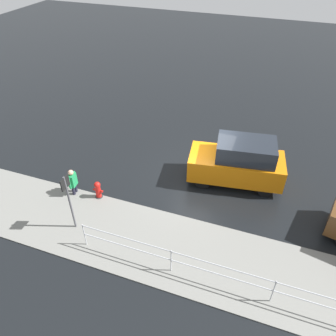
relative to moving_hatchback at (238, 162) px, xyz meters
name	(u,v)px	position (x,y,z in m)	size (l,w,h in m)	color
ground_plane	(199,176)	(1.57, 0.23, -1.03)	(60.00, 60.00, 0.00)	black
kerb_strip	(167,247)	(1.57, 4.43, -1.01)	(24.00, 3.20, 0.04)	slate
moving_hatchback	(238,162)	(0.00, 0.00, 0.00)	(4.11, 2.25, 2.06)	orange
fire_hydrant	(98,190)	(5.07, 2.95, -0.63)	(0.42, 0.31, 0.80)	red
pedestrian	(73,181)	(6.13, 3.08, -0.34)	(0.28, 0.57, 1.22)	#1E8C4C
metal_railing	(221,271)	(-0.45, 5.27, -0.29)	(9.47, 0.04, 1.05)	#B7BABF
sign_post	(68,196)	(5.08, 4.68, 0.55)	(0.07, 0.44, 2.40)	#4C4C51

